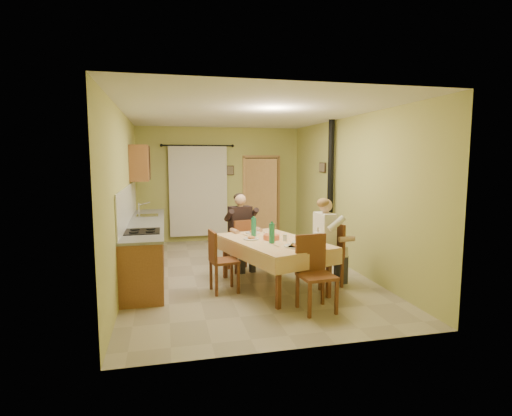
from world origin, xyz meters
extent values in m
cube|color=tan|center=(0.00, 0.00, 0.00)|extent=(4.00, 6.00, 0.01)
cube|color=tan|center=(0.00, 3.00, 1.40)|extent=(4.00, 0.04, 2.80)
cube|color=tan|center=(0.00, -3.00, 1.40)|extent=(4.00, 0.04, 2.80)
cube|color=tan|center=(-2.00, 0.00, 1.40)|extent=(0.04, 6.00, 2.80)
cube|color=tan|center=(2.00, 0.00, 1.40)|extent=(0.04, 6.00, 2.80)
cube|color=white|center=(0.00, 0.00, 2.80)|extent=(4.00, 6.00, 0.04)
cube|color=brown|center=(-1.70, 0.40, 0.44)|extent=(0.60, 3.60, 0.88)
cube|color=gray|center=(-1.70, 0.40, 0.90)|extent=(0.64, 3.64, 0.04)
cube|color=white|center=(-1.99, 0.40, 1.23)|extent=(0.02, 3.60, 0.66)
cube|color=silver|center=(-1.70, 1.20, 0.92)|extent=(0.42, 0.42, 0.03)
cube|color=black|center=(-1.70, -0.60, 0.93)|extent=(0.52, 0.56, 0.02)
cube|color=black|center=(-1.40, -0.60, 0.45)|extent=(0.01, 0.55, 0.55)
cube|color=brown|center=(-1.82, 1.70, 1.95)|extent=(0.35, 1.40, 0.70)
cylinder|color=black|center=(-0.55, 2.88, 2.35)|extent=(1.70, 0.04, 0.04)
cube|color=silver|center=(-0.55, 2.90, 1.25)|extent=(1.40, 0.06, 2.20)
cube|color=black|center=(1.05, 2.98, 1.03)|extent=(0.84, 0.03, 2.06)
cube|color=tan|center=(0.60, 2.97, 1.03)|extent=(0.06, 0.06, 2.12)
cube|color=tan|center=(1.50, 2.97, 1.03)|extent=(0.06, 0.06, 2.12)
cube|color=tan|center=(1.05, 2.97, 2.09)|extent=(0.96, 0.06, 0.06)
cube|color=tan|center=(0.99, 2.76, 1.02)|extent=(0.73, 0.45, 2.04)
cube|color=#E4B47A|center=(0.29, -0.91, 0.74)|extent=(1.66, 2.17, 0.04)
cube|color=#E4B47A|center=(0.58, -1.83, 0.63)|extent=(1.09, 0.35, 0.22)
cube|color=#E4B47A|center=(0.01, 0.00, 0.63)|extent=(1.09, 0.35, 0.22)
cube|color=#E4B47A|center=(-0.25, -1.08, 0.63)|extent=(0.58, 1.84, 0.22)
cube|color=#E4B47A|center=(0.84, -0.74, 0.63)|extent=(0.58, 1.84, 0.22)
cylinder|color=white|center=(0.11, -0.28, 0.77)|extent=(0.25, 0.25, 0.02)
ellipsoid|color=#CC7233|center=(0.11, -0.28, 0.79)|extent=(0.12, 0.12, 0.05)
cylinder|color=white|center=(0.48, -1.51, 0.77)|extent=(0.25, 0.25, 0.02)
ellipsoid|color=#CC7233|center=(0.48, -1.51, 0.79)|extent=(0.12, 0.12, 0.05)
cylinder|color=white|center=(0.64, -1.21, 0.77)|extent=(0.25, 0.25, 0.02)
ellipsoid|color=#CC7233|center=(0.64, -1.21, 0.79)|extent=(0.12, 0.12, 0.05)
cylinder|color=white|center=(-0.03, -0.79, 0.77)|extent=(0.25, 0.25, 0.02)
ellipsoid|color=#CC7233|center=(-0.03, -0.79, 0.79)|extent=(0.12, 0.12, 0.05)
cylinder|color=#EB703F|center=(0.28, -0.87, 0.80)|extent=(0.26, 0.26, 0.08)
cylinder|color=white|center=(0.46, -1.44, 0.77)|extent=(0.28, 0.28, 0.02)
cube|color=tan|center=(0.45, -1.45, 0.79)|extent=(0.07, 0.07, 0.03)
cube|color=tan|center=(0.45, -1.44, 0.79)|extent=(0.07, 0.07, 0.03)
cube|color=tan|center=(0.44, -1.44, 0.79)|extent=(0.06, 0.07, 0.03)
cube|color=tan|center=(0.44, -1.45, 0.79)|extent=(0.07, 0.07, 0.03)
cube|color=tan|center=(0.48, -1.48, 0.79)|extent=(0.05, 0.07, 0.03)
cylinder|color=silver|center=(0.46, -1.00, 0.81)|extent=(0.07, 0.07, 0.10)
cylinder|color=silver|center=(0.36, -0.53, 0.81)|extent=(0.07, 0.07, 0.10)
cylinder|color=white|center=(0.77, -1.60, 0.88)|extent=(0.11, 0.11, 0.22)
cylinder|color=silver|center=(0.77, -1.60, 0.91)|extent=(0.02, 0.02, 0.30)
cube|color=brown|center=(-0.03, 0.14, 0.48)|extent=(0.48, 0.48, 0.04)
cube|color=brown|center=(0.01, -0.04, 0.73)|extent=(0.40, 0.12, 0.46)
cube|color=brown|center=(0.59, -2.03, 0.48)|extent=(0.48, 0.48, 0.04)
cube|color=brown|center=(0.58, -1.82, 0.75)|extent=(0.45, 0.08, 0.51)
cube|color=brown|center=(1.15, -1.01, 0.48)|extent=(0.48, 0.48, 0.04)
cube|color=brown|center=(1.35, -1.00, 0.75)|extent=(0.08, 0.44, 0.51)
cube|color=brown|center=(-0.49, -0.96, 0.48)|extent=(0.45, 0.45, 0.04)
cube|color=brown|center=(-0.67, -0.98, 0.73)|extent=(0.09, 0.40, 0.46)
cube|color=black|center=(0.00, 0.04, 0.56)|extent=(0.44, 0.47, 0.16)
cube|color=black|center=(-0.03, 0.17, 0.91)|extent=(0.44, 0.30, 0.54)
sphere|color=tan|center=(-0.03, 0.16, 1.30)|extent=(0.21, 0.21, 0.21)
ellipsoid|color=black|center=(-0.04, 0.19, 1.34)|extent=(0.21, 0.21, 0.16)
cube|color=silver|center=(1.25, -1.00, 0.56)|extent=(0.43, 0.39, 0.16)
cube|color=silver|center=(1.12, -1.02, 0.91)|extent=(0.25, 0.42, 0.54)
sphere|color=tan|center=(1.13, -1.01, 1.30)|extent=(0.21, 0.21, 0.21)
ellipsoid|color=olive|center=(1.09, -1.02, 1.34)|extent=(0.21, 0.21, 0.16)
cylinder|color=black|center=(1.90, 0.60, 1.40)|extent=(0.12, 0.12, 2.80)
cylinder|color=black|center=(1.90, 0.60, 0.15)|extent=(0.24, 0.24, 0.30)
cube|color=black|center=(0.25, 2.97, 1.75)|extent=(0.19, 0.03, 0.23)
cube|color=brown|center=(1.97, 1.20, 1.85)|extent=(0.03, 0.31, 0.21)
camera|label=1|loc=(-1.35, -6.87, 2.03)|focal=28.00mm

